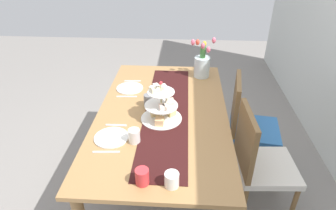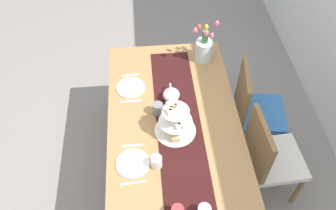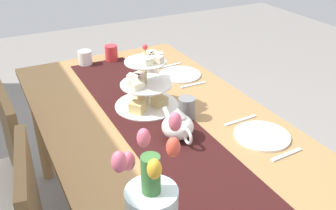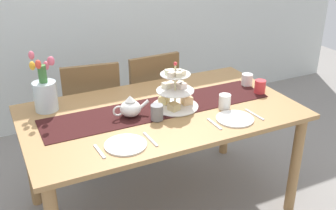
{
  "view_description": "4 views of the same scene",
  "coord_description": "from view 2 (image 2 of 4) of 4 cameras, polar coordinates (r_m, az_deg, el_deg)",
  "views": [
    {
      "loc": [
        1.86,
        0.16,
        1.95
      ],
      "look_at": [
        0.07,
        0.05,
        0.86
      ],
      "focal_mm": 30.92,
      "sensor_mm": 36.0,
      "label": 1
    },
    {
      "loc": [
        1.56,
        -0.18,
        2.79
      ],
      "look_at": [
        -0.07,
        -0.04,
        0.86
      ],
      "focal_mm": 36.79,
      "sensor_mm": 36.0,
      "label": 2
    },
    {
      "loc": [
        -1.36,
        0.63,
        1.62
      ],
      "look_at": [
        -0.05,
        -0.04,
        0.83
      ],
      "focal_mm": 40.86,
      "sensor_mm": 36.0,
      "label": 3
    },
    {
      "loc": [
        -0.96,
        -2.08,
        1.87
      ],
      "look_at": [
        0.04,
        -0.03,
        0.8
      ],
      "focal_mm": 42.86,
      "sensor_mm": 36.0,
      "label": 4
    }
  ],
  "objects": [
    {
      "name": "ground_plane",
      "position": [
        3.2,
        0.79,
        -10.81
      ],
      "size": [
        8.0,
        8.0,
        0.0
      ],
      "primitive_type": "plane",
      "color": "gray"
    },
    {
      "name": "dining_table",
      "position": [
        2.65,
        0.94,
        -3.78
      ],
      "size": [
        1.73,
        0.98,
        0.76
      ],
      "color": "#A37747",
      "rests_on": "ground_plane"
    },
    {
      "name": "chair_left",
      "position": [
        3.06,
        13.92,
        -0.47
      ],
      "size": [
        0.48,
        0.48,
        0.91
      ],
      "color": "brown",
      "rests_on": "ground_plane"
    },
    {
      "name": "chair_right",
      "position": [
        2.8,
        16.33,
        -8.08
      ],
      "size": [
        0.44,
        0.44,
        0.91
      ],
      "color": "brown",
      "rests_on": "ground_plane"
    },
    {
      "name": "table_runner",
      "position": [
        2.57,
        1.7,
        -2.4
      ],
      "size": [
        1.49,
        0.33,
        0.0
      ],
      "primitive_type": "cube",
      "color": "black",
      "rests_on": "dining_table"
    },
    {
      "name": "tiered_cake_stand",
      "position": [
        2.43,
        1.31,
        -2.93
      ],
      "size": [
        0.3,
        0.3,
        0.3
      ],
      "color": "beige",
      "rests_on": "table_runner"
    },
    {
      "name": "teapot",
      "position": [
        2.66,
        0.54,
        1.79
      ],
      "size": [
        0.24,
        0.13,
        0.14
      ],
      "color": "white",
      "rests_on": "table_runner"
    },
    {
      "name": "tulip_vase",
      "position": [
        2.96,
        5.98,
        9.39
      ],
      "size": [
        0.15,
        0.23,
        0.38
      ],
      "color": "silver",
      "rests_on": "dining_table"
    },
    {
      "name": "dinner_plate_left",
      "position": [
        2.79,
        -6.2,
        2.88
      ],
      "size": [
        0.23,
        0.23,
        0.01
      ],
      "primitive_type": "cylinder",
      "color": "white",
      "rests_on": "dining_table"
    },
    {
      "name": "fork_left",
      "position": [
        2.9,
        -6.25,
        4.94
      ],
      "size": [
        0.02,
        0.15,
        0.01
      ],
      "primitive_type": "cube",
      "rotation": [
        0.0,
        0.0,
        0.05
      ],
      "color": "silver",
      "rests_on": "dining_table"
    },
    {
      "name": "knife_left",
      "position": [
        2.7,
        -6.14,
        0.62
      ],
      "size": [
        0.02,
        0.17,
        0.01
      ],
      "primitive_type": "cube",
      "rotation": [
        0.0,
        0.0,
        0.04
      ],
      "color": "silver",
      "rests_on": "dining_table"
    },
    {
      "name": "dinner_plate_right",
      "position": [
        2.37,
        -5.86,
        -9.6
      ],
      "size": [
        0.23,
        0.23,
        0.01
      ],
      "primitive_type": "cylinder",
      "color": "white",
      "rests_on": "dining_table"
    },
    {
      "name": "fork_right",
      "position": [
        2.45,
        -5.94,
        -6.71
      ],
      "size": [
        0.02,
        0.15,
        0.01
      ],
      "primitive_type": "cube",
      "rotation": [
        0.0,
        0.0,
        -0.0
      ],
      "color": "silver",
      "rests_on": "dining_table"
    },
    {
      "name": "knife_right",
      "position": [
        2.3,
        -5.77,
        -12.73
      ],
      "size": [
        0.03,
        0.17,
        0.01
      ],
      "primitive_type": "cube",
      "rotation": [
        0.0,
        0.0,
        0.07
      ],
      "color": "silver",
      "rests_on": "dining_table"
    },
    {
      "name": "mug_grey",
      "position": [
        2.57,
        -1.71,
        -0.59
      ],
      "size": [
        0.08,
        0.08,
        0.09
      ],
      "primitive_type": "cylinder",
      "color": "slate",
      "rests_on": "table_runner"
    },
    {
      "name": "mug_white_text",
      "position": [
        2.31,
        -1.92,
        -9.41
      ],
      "size": [
        0.08,
        0.08,
        0.09
      ],
      "primitive_type": "cylinder",
      "color": "white",
      "rests_on": "dining_table"
    }
  ]
}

